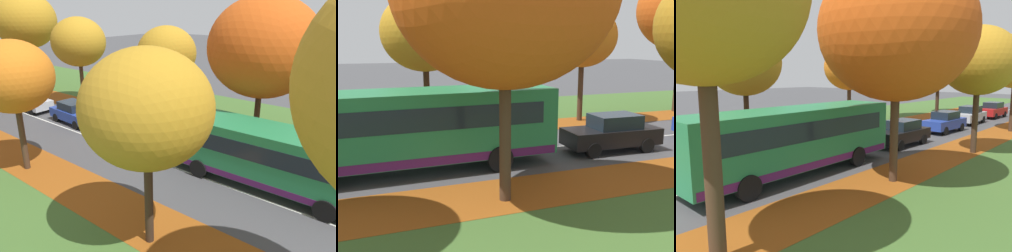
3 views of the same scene
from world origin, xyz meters
The scene contains 15 objects.
grass_verge_left centered at (-9.20, 20.00, 0.00)m, with size 12.00×90.00×0.01m, color #3D6028.
leaf_litter_left centered at (-4.60, 14.00, 0.01)m, with size 2.80×60.00×0.00m, color #8C4714.
leaf_litter_right centered at (4.60, 14.00, 0.01)m, with size 2.80×60.00×0.00m, color #8C4714.
road_centre_line centered at (0.00, 20.00, 0.00)m, with size 0.12×80.00×0.01m, color silver.
tree_left_near centered at (-5.32, 8.99, 5.16)m, with size 4.43×4.43×7.17m.
tree_left_mid centered at (-5.07, 18.14, 5.02)m, with size 4.04×4.04×6.86m.
tree_left_far centered at (-5.62, 26.09, 6.76)m, with size 6.00×6.00×9.48m.
tree_left_distant centered at (-5.22, 33.86, 6.24)m, with size 4.79×4.79×8.42m.
tree_right_near centered at (4.98, 9.56, 6.17)m, with size 6.26×6.26×8.99m.
tree_right_mid centered at (5.54, 16.91, 5.20)m, with size 4.24×4.24×7.13m.
bus centered at (1.21, 7.44, 1.70)m, with size 2.77×10.43×2.98m.
car_black_lead centered at (1.41, 15.88, 0.81)m, with size 1.90×4.26×1.62m.
car_blue_following centered at (1.17, 22.40, 0.81)m, with size 1.93×4.27×1.62m.
car_silver_third_in_line centered at (0.91, 28.09, 0.81)m, with size 1.83×4.23×1.62m.
car_red_fourth_in_line centered at (1.01, 33.97, 0.81)m, with size 1.89×4.25×1.62m.
Camera 3 is at (12.40, -1.67, 4.43)m, focal length 35.00 mm.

